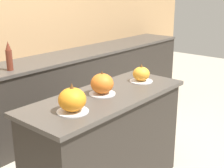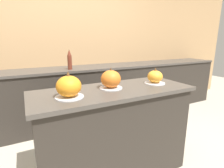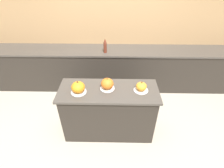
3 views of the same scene
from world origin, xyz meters
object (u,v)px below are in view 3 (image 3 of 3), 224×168
at_px(pumpkin_cake_center, 107,84).
at_px(pumpkin_cake_right, 141,87).
at_px(bottle_tall, 105,46).
at_px(pumpkin_cake_left, 78,87).

xyz_separation_m(pumpkin_cake_center, pumpkin_cake_right, (0.50, -0.04, -0.02)).
bearing_deg(pumpkin_cake_right, bottle_tall, 115.90).
bearing_deg(pumpkin_cake_right, pumpkin_cake_center, 175.98).
relative_size(pumpkin_cake_center, bottle_tall, 0.73).
xyz_separation_m(pumpkin_cake_right, bottle_tall, (-0.59, 1.22, 0.10)).
distance_m(pumpkin_cake_center, bottle_tall, 1.19).
relative_size(pumpkin_cake_center, pumpkin_cake_right, 1.01).
distance_m(pumpkin_cake_left, bottle_tall, 1.32).
height_order(pumpkin_cake_left, pumpkin_cake_right, pumpkin_cake_left).
height_order(pumpkin_cake_left, pumpkin_cake_center, pumpkin_cake_left).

